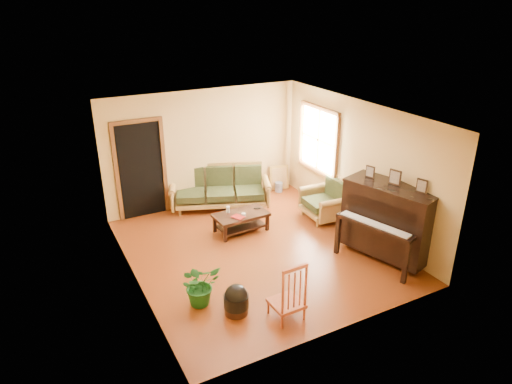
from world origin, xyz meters
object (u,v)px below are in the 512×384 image
footstool (236,303)px  red_chair (287,289)px  sofa (220,188)px  potted_plant (200,284)px  piano (388,222)px  armchair (323,198)px  ceramic_crock (279,187)px  coffee_table (241,222)px

footstool → red_chair: 0.81m
sofa → potted_plant: 3.51m
piano → red_chair: bearing=177.4°
armchair → ceramic_crock: size_ratio=3.87×
sofa → footstool: size_ratio=5.74×
red_chair → potted_plant: bearing=136.7°
potted_plant → coffee_table: bearing=49.1°
red_chair → coffee_table: bearing=76.3°
footstool → red_chair: red_chair is taller
armchair → piano: size_ratio=0.57×
footstool → ceramic_crock: footstool is taller
coffee_table → piano: bearing=-48.0°
potted_plant → footstool: bearing=-51.4°
coffee_table → armchair: (1.81, -0.28, 0.26)m
piano → red_chair: 2.57m
sofa → armchair: (1.71, -1.52, -0.01)m
sofa → potted_plant: sofa is taller
piano → ceramic_crock: size_ratio=6.74×
red_chair → potted_plant: size_ratio=1.41×
footstool → ceramic_crock: 4.73m
armchair → piano: bearing=-83.9°
piano → coffee_table: bearing=115.1°
coffee_table → piano: size_ratio=0.68×
sofa → armchair: size_ratio=2.38×
ceramic_crock → sofa: bearing=-174.4°
piano → ceramic_crock: (-0.18, 3.50, -0.58)m
sofa → piano: bearing=-40.2°
piano → ceramic_crock: piano is taller
armchair → footstool: 3.65m
coffee_table → footstool: size_ratio=2.84×
footstool → potted_plant: 0.63m
coffee_table → piano: piano is taller
coffee_table → red_chair: red_chair is taller
armchair → footstool: size_ratio=2.41×
sofa → ceramic_crock: bearing=27.1°
coffee_table → armchair: size_ratio=1.18×
sofa → piano: (1.79, -3.34, 0.24)m
ceramic_crock → potted_plant: bearing=-135.6°
red_chair → potted_plant: 1.35m
footstool → ceramic_crock: bearing=51.8°
sofa → armchair: bearing=-20.1°
sofa → potted_plant: size_ratio=3.17×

